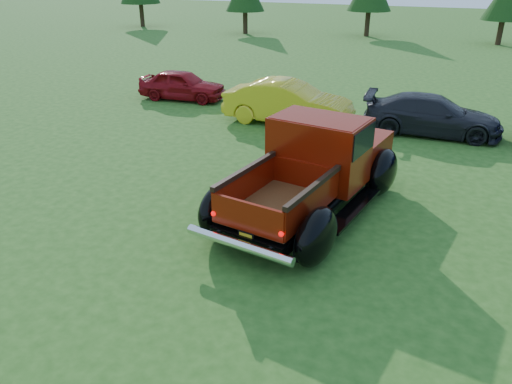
# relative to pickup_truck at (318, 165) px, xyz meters

# --- Properties ---
(ground) EXTENTS (120.00, 120.00, 0.00)m
(ground) POSITION_rel_pickup_truck_xyz_m (-1.14, -1.97, -0.99)
(ground) COLOR #244F16
(ground) RESTS_ON ground
(pickup_truck) EXTENTS (3.46, 5.92, 2.09)m
(pickup_truck) POSITION_rel_pickup_truck_xyz_m (0.00, 0.00, 0.00)
(pickup_truck) COLOR black
(pickup_truck) RESTS_ON ground
(show_car_red) EXTENTS (3.58, 1.66, 1.19)m
(show_car_red) POSITION_rel_pickup_truck_xyz_m (-7.64, 7.40, -0.40)
(show_car_red) COLOR maroon
(show_car_red) RESTS_ON ground
(show_car_yellow) EXTENTS (4.41, 1.60, 1.45)m
(show_car_yellow) POSITION_rel_pickup_truck_xyz_m (-2.64, 5.87, -0.27)
(show_car_yellow) COLOR gold
(show_car_yellow) RESTS_ON ground
(show_car_grey) EXTENTS (4.36, 1.87, 1.25)m
(show_car_grey) POSITION_rel_pickup_truck_xyz_m (2.04, 6.47, -0.37)
(show_car_grey) COLOR black
(show_car_grey) RESTS_ON ground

